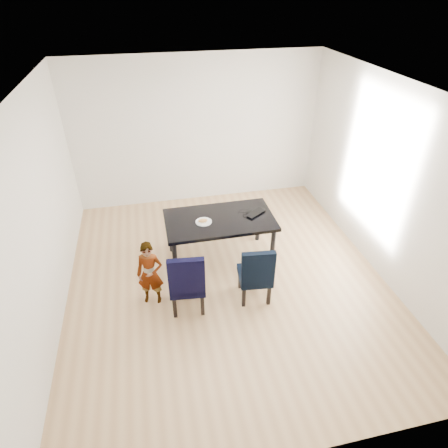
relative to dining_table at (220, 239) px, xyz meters
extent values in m
cube|color=tan|center=(0.00, -0.50, -0.38)|extent=(4.50, 5.00, 0.01)
cube|color=white|center=(0.00, -0.50, 2.33)|extent=(4.50, 5.00, 0.01)
cube|color=silver|center=(0.00, 2.00, 0.98)|extent=(4.50, 0.01, 2.70)
cube|color=silver|center=(0.00, -3.00, 0.98)|extent=(4.50, 0.01, 2.70)
cube|color=silver|center=(-2.25, -0.50, 0.98)|extent=(0.01, 5.00, 2.70)
cube|color=silver|center=(2.25, -0.50, 0.98)|extent=(0.01, 5.00, 2.70)
cube|color=black|center=(0.00, 0.00, 0.00)|extent=(1.60, 0.90, 0.75)
cube|color=black|center=(-0.62, -0.89, 0.09)|extent=(0.50, 0.51, 0.94)
cube|color=black|center=(0.29, -0.90, 0.07)|extent=(0.47, 0.49, 0.89)
imported|color=#FFA215|center=(-1.08, -0.69, 0.10)|extent=(0.39, 0.30, 0.95)
cylinder|color=white|center=(-0.25, -0.04, 0.38)|extent=(0.24, 0.24, 0.01)
ellipsoid|color=#CC8D48|center=(-0.26, -0.06, 0.42)|extent=(0.15, 0.10, 0.05)
imported|color=black|center=(0.52, 0.05, 0.39)|extent=(0.39, 0.36, 0.03)
torus|color=black|center=(0.43, -0.01, 0.38)|extent=(0.19, 0.19, 0.01)
camera|label=1|loc=(-0.92, -4.51, 3.36)|focal=30.00mm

